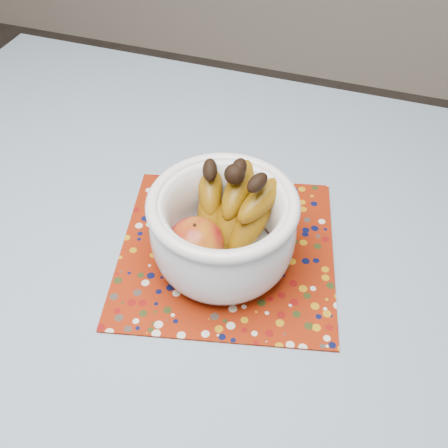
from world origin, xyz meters
name	(u,v)px	position (x,y,z in m)	size (l,w,h in m)	color
table	(146,315)	(0.00, 0.00, 0.67)	(1.20, 1.20, 0.75)	brown
tablecloth	(140,285)	(0.00, 0.00, 0.76)	(1.32, 1.32, 0.01)	slate
placemat	(227,250)	(0.11, 0.11, 0.76)	(0.35, 0.35, 0.00)	maroon
fruit_bowl	(226,222)	(0.11, 0.10, 0.84)	(0.23, 0.23, 0.17)	white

